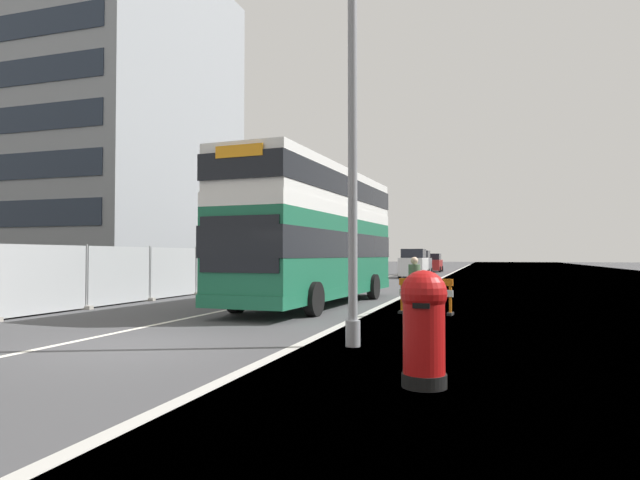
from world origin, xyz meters
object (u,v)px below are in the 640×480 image
(car_oncoming_near, at_px, (331,267))
(car_receding_mid, at_px, (414,264))
(car_far_side, at_px, (432,263))
(lamppost_foreground, at_px, (353,135))
(car_receding_far, at_px, (420,263))
(roadworks_barrier, at_px, (426,292))
(double_decker_bus, at_px, (316,233))
(red_pillar_postbox, at_px, (424,323))
(pedestrian_at_kerb, at_px, (414,286))

(car_oncoming_near, relative_size, car_receding_mid, 0.97)
(car_oncoming_near, relative_size, car_far_side, 0.95)
(lamppost_foreground, xyz_separation_m, car_oncoming_near, (-7.01, 22.46, -3.05))
(car_oncoming_near, height_order, car_receding_mid, car_receding_mid)
(lamppost_foreground, distance_m, car_receding_far, 38.62)
(roadworks_barrier, bearing_deg, car_far_side, 95.49)
(double_decker_bus, height_order, car_oncoming_near, double_decker_bus)
(roadworks_barrier, bearing_deg, car_receding_far, 97.29)
(roadworks_barrier, xyz_separation_m, car_receding_mid, (-3.82, 25.87, 0.41))
(red_pillar_postbox, bearing_deg, car_far_side, 95.62)
(car_oncoming_near, height_order, car_far_side, car_oncoming_near)
(car_far_side, bearing_deg, car_receding_far, -90.73)
(double_decker_bus, bearing_deg, pedestrian_at_kerb, -33.90)
(double_decker_bus, xyz_separation_m, car_far_side, (0.06, 39.69, -1.62))
(roadworks_barrier, bearing_deg, pedestrian_at_kerb, -110.03)
(lamppost_foreground, height_order, car_oncoming_near, lamppost_foreground)
(red_pillar_postbox, bearing_deg, double_decker_bus, 114.83)
(double_decker_bus, xyz_separation_m, car_receding_far, (-0.06, 30.28, -1.51))
(lamppost_foreground, distance_m, car_oncoming_near, 23.72)
(car_far_side, bearing_deg, roadworks_barrier, -84.51)
(car_oncoming_near, bearing_deg, car_receding_mid, 67.94)
(lamppost_foreground, xyz_separation_m, pedestrian_at_kerb, (0.45, 5.51, -3.23))
(lamppost_foreground, relative_size, roadworks_barrier, 5.32)
(car_receding_mid, bearing_deg, lamppost_foreground, -84.44)
(car_receding_far, bearing_deg, car_oncoming_near, -102.72)
(car_oncoming_near, bearing_deg, red_pillar_postbox, -71.03)
(lamppost_foreground, bearing_deg, double_decker_bus, 112.59)
(red_pillar_postbox, bearing_deg, pedestrian_at_kerb, 98.39)
(car_receding_far, distance_m, pedestrian_at_kerb, 33.07)
(car_far_side, relative_size, pedestrian_at_kerb, 2.52)
(car_far_side, bearing_deg, pedestrian_at_kerb, -84.93)
(double_decker_bus, relative_size, car_oncoming_near, 2.73)
(lamppost_foreground, height_order, roadworks_barrier, lamppost_foreground)
(car_receding_mid, bearing_deg, red_pillar_postbox, -82.16)
(roadworks_barrier, height_order, car_receding_mid, car_receding_mid)
(double_decker_bus, bearing_deg, car_oncoming_near, 104.24)
(pedestrian_at_kerb, bearing_deg, car_far_side, 95.07)
(double_decker_bus, relative_size, roadworks_barrier, 6.92)
(car_receding_far, xyz_separation_m, car_far_side, (0.12, 9.40, -0.11))
(double_decker_bus, distance_m, roadworks_barrier, 4.85)
(car_receding_far, relative_size, pedestrian_at_kerb, 2.26)
(lamppost_foreground, distance_m, car_receding_mid, 32.34)
(double_decker_bus, xyz_separation_m, car_receding_mid, (0.23, 23.98, -1.48))
(red_pillar_postbox, relative_size, car_far_side, 0.36)
(lamppost_foreground, relative_size, car_far_side, 2.00)
(roadworks_barrier, xyz_separation_m, pedestrian_at_kerb, (-0.24, -0.67, 0.21))
(double_decker_bus, relative_size, red_pillar_postbox, 7.22)
(double_decker_bus, xyz_separation_m, pedestrian_at_kerb, (3.81, -2.56, -1.68))
(lamppost_foreground, relative_size, pedestrian_at_kerb, 5.06)
(red_pillar_postbox, bearing_deg, roadworks_barrier, 96.25)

